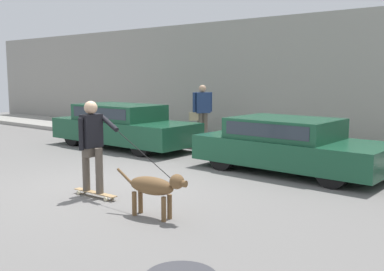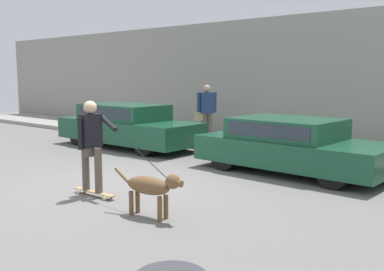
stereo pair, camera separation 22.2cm
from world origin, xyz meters
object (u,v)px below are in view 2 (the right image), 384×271
at_px(parked_car_0, 127,126).
at_px(skateboarder, 92,142).
at_px(pedestrian_with_bag, 206,110).
at_px(dog, 152,187).
at_px(parked_car_1, 291,146).

xyz_separation_m(parked_car_0, skateboarder, (3.59, -3.94, 0.33)).
bearing_deg(parked_car_0, pedestrian_with_bag, 46.50).
distance_m(dog, pedestrian_with_bag, 6.86).
relative_size(skateboarder, pedestrian_with_bag, 1.49).
bearing_deg(parked_car_1, pedestrian_with_bag, 156.59).
relative_size(parked_car_0, dog, 3.63).
distance_m(parked_car_1, skateboarder, 4.30).
bearing_deg(skateboarder, parked_car_1, 64.81).
relative_size(parked_car_1, dog, 3.25).
relative_size(parked_car_0, parked_car_1, 1.12).
bearing_deg(skateboarder, pedestrian_with_bag, 107.36).
height_order(parked_car_0, pedestrian_with_bag, pedestrian_with_bag).
distance_m(parked_car_0, skateboarder, 5.34).
bearing_deg(pedestrian_with_bag, dog, 151.63).
bearing_deg(parked_car_0, parked_car_1, -0.22).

